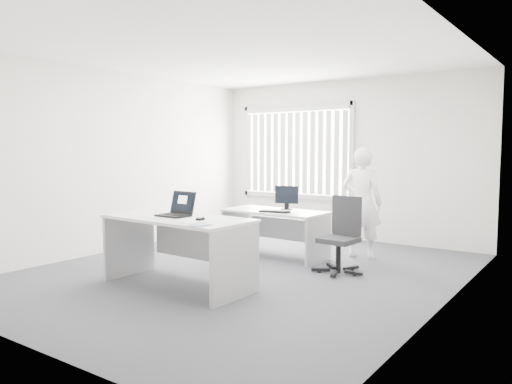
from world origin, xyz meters
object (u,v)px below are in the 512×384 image
Objects in this scene: desk_far at (275,223)px; laptop at (173,204)px; monitor at (287,198)px; person at (362,203)px; office_chair at (340,249)px; desk_near at (178,236)px.

desk_far is 2.03m from laptop.
person is at bearing 9.45° from monitor.
office_chair is (1.20, -0.29, -0.19)m from desk_far.
monitor is at bearing 161.15° from office_chair.
person reaches higher than monitor.
desk_far is 4.19× the size of laptop.
office_chair is at bearing -11.74° from desk_far.
office_chair is at bearing 92.51° from person.
person is 2.93m from laptop.
laptop is (-0.13, -1.97, 0.46)m from desk_far.
desk_near is 0.38m from laptop.
person reaches higher than laptop.
desk_far is 0.43m from monitor.
laptop is at bearing 60.63° from person.
office_chair is at bearing -40.88° from monitor.
monitor is (-0.99, -0.50, 0.06)m from person.
desk_far is at bearing 171.17° from office_chair.
office_chair is 1.12m from person.
desk_near is 4.93× the size of laptop.
desk_near is at bearing -110.87° from monitor.
desk_near is 1.12× the size of person.
monitor reaches higher than office_chair.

